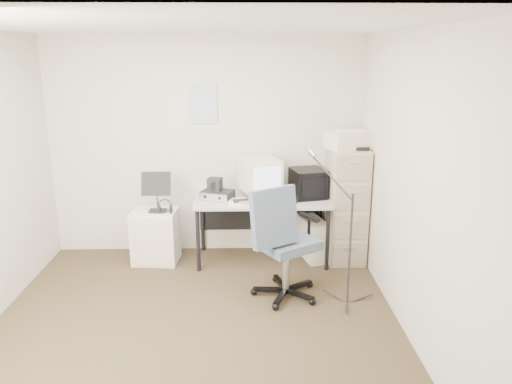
{
  "coord_description": "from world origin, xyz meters",
  "views": [
    {
      "loc": [
        0.44,
        -3.88,
        2.32
      ],
      "look_at": [
        0.55,
        0.95,
        0.95
      ],
      "focal_mm": 35.0,
      "sensor_mm": 36.0,
      "label": 1
    }
  ],
  "objects_px": {
    "filing_cabinet": "(346,204)",
    "side_cart": "(156,236)",
    "office_chair": "(286,241)",
    "desk": "(262,229)"
  },
  "relations": [
    {
      "from": "filing_cabinet",
      "to": "desk",
      "type": "xyz_separation_m",
      "value": [
        -0.95,
        -0.03,
        -0.29
      ]
    },
    {
      "from": "filing_cabinet",
      "to": "desk",
      "type": "distance_m",
      "value": 0.99
    },
    {
      "from": "filing_cabinet",
      "to": "side_cart",
      "type": "bearing_deg",
      "value": -178.6
    },
    {
      "from": "filing_cabinet",
      "to": "desk",
      "type": "relative_size",
      "value": 0.87
    },
    {
      "from": "desk",
      "to": "side_cart",
      "type": "bearing_deg",
      "value": -178.92
    },
    {
      "from": "filing_cabinet",
      "to": "side_cart",
      "type": "distance_m",
      "value": 2.18
    },
    {
      "from": "filing_cabinet",
      "to": "desk",
      "type": "bearing_deg",
      "value": -178.19
    },
    {
      "from": "office_chair",
      "to": "side_cart",
      "type": "height_order",
      "value": "office_chair"
    },
    {
      "from": "filing_cabinet",
      "to": "side_cart",
      "type": "relative_size",
      "value": 2.13
    },
    {
      "from": "office_chair",
      "to": "side_cart",
      "type": "xyz_separation_m",
      "value": [
        -1.4,
        0.87,
        -0.27
      ]
    }
  ]
}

